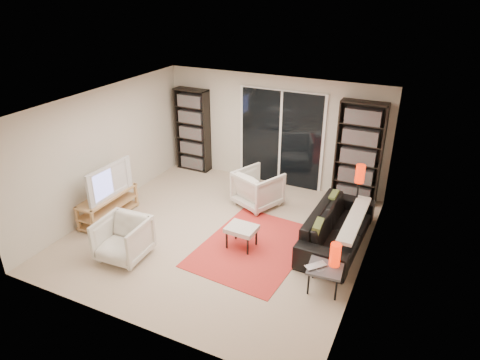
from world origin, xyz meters
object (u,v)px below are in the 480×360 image
(tv_stand, at_px, (108,206))
(bookshelf_left, at_px, (193,130))
(armchair_back, at_px, (258,188))
(bookshelf_right, at_px, (359,154))
(side_table, at_px, (325,269))
(ottoman, at_px, (242,230))
(sofa, at_px, (338,227))
(armchair_front, at_px, (123,239))
(floor_lamp, at_px, (359,181))

(tv_stand, bearing_deg, bookshelf_left, 84.93)
(armchair_back, bearing_deg, bookshelf_right, -125.36)
(bookshelf_right, height_order, side_table, bookshelf_right)
(bookshelf_right, distance_m, ottoman, 2.98)
(bookshelf_left, xyz_separation_m, sofa, (3.92, -1.73, -0.66))
(bookshelf_left, xyz_separation_m, ottoman, (2.48, -2.55, -0.63))
(armchair_front, bearing_deg, armchair_back, 60.96)
(sofa, height_order, armchair_back, armchair_back)
(ottoman, relative_size, side_table, 0.95)
(floor_lamp, bearing_deg, bookshelf_left, 166.17)
(bookshelf_right, bearing_deg, side_table, -86.13)
(bookshelf_left, distance_m, bookshelf_right, 3.85)
(bookshelf_right, relative_size, side_table, 3.84)
(sofa, relative_size, armchair_front, 2.80)
(bookshelf_left, distance_m, floor_lamp, 4.20)
(bookshelf_right, xyz_separation_m, sofa, (0.07, -1.73, -0.73))
(bookshelf_right, bearing_deg, tv_stand, -146.02)
(tv_stand, relative_size, armchair_back, 1.58)
(bookshelf_left, distance_m, sofa, 4.34)
(bookshelf_left, bearing_deg, armchair_back, -26.09)
(tv_stand, xyz_separation_m, floor_lamp, (4.32, 1.76, 0.66))
(side_table, bearing_deg, armchair_back, 134.28)
(tv_stand, bearing_deg, sofa, 13.83)
(armchair_front, bearing_deg, sofa, 29.04)
(side_table, bearing_deg, floor_lamp, 89.43)
(armchair_front, height_order, ottoman, armchair_front)
(bookshelf_right, xyz_separation_m, side_table, (0.20, -3.02, -0.69))
(tv_stand, bearing_deg, side_table, -3.41)
(ottoman, bearing_deg, sofa, 29.46)
(armchair_back, relative_size, armchair_front, 1.06)
(floor_lamp, bearing_deg, tv_stand, -157.86)
(side_table, bearing_deg, armchair_front, -168.72)
(tv_stand, distance_m, armchair_back, 2.93)
(tv_stand, relative_size, sofa, 0.60)
(bookshelf_right, relative_size, ottoman, 4.05)
(sofa, xyz_separation_m, side_table, (0.13, -1.28, 0.04))
(armchair_back, relative_size, floor_lamp, 0.67)
(sofa, bearing_deg, bookshelf_right, 4.06)
(tv_stand, bearing_deg, bookshelf_right, 33.98)
(armchair_back, height_order, side_table, armchair_back)
(bookshelf_left, bearing_deg, ottoman, -45.83)
(sofa, xyz_separation_m, armchair_back, (-1.79, 0.69, 0.06))
(tv_stand, distance_m, floor_lamp, 4.71)
(sofa, distance_m, floor_lamp, 0.96)
(sofa, bearing_deg, ottoman, 121.12)
(bookshelf_left, bearing_deg, floor_lamp, -13.83)
(bookshelf_left, height_order, armchair_front, bookshelf_left)
(bookshelf_left, bearing_deg, bookshelf_right, -0.00)
(tv_stand, xyz_separation_m, armchair_back, (2.37, 1.72, 0.11))
(bookshelf_left, bearing_deg, sofa, -23.84)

